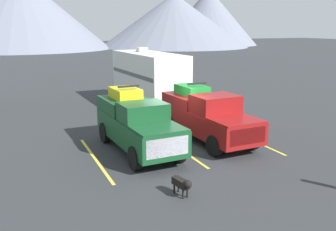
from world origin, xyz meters
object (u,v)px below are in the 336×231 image
object	(u,v)px
pickup_truck_a	(136,122)
camper_trailer_a	(149,75)
pickup_truck_b	(206,114)
dog	(183,184)

from	to	relation	value
pickup_truck_a	camper_trailer_a	bearing A→B (deg)	65.99
pickup_truck_b	dog	bearing A→B (deg)	-125.90
camper_trailer_a	dog	xyz separation A→B (m)	(-3.98, -13.34, -1.55)
pickup_truck_b	camper_trailer_a	xyz separation A→B (m)	(0.36, 8.34, 0.79)
pickup_truck_a	pickup_truck_b	distance (m)	3.45
pickup_truck_a	dog	bearing A→B (deg)	-92.05
camper_trailer_a	pickup_truck_a	bearing A→B (deg)	-114.01
pickup_truck_a	camper_trailer_a	xyz separation A→B (m)	(3.81, 8.54, 0.76)
pickup_truck_b	dog	size ratio (longest dim) A/B	6.18
pickup_truck_b	camper_trailer_a	bearing A→B (deg)	87.52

